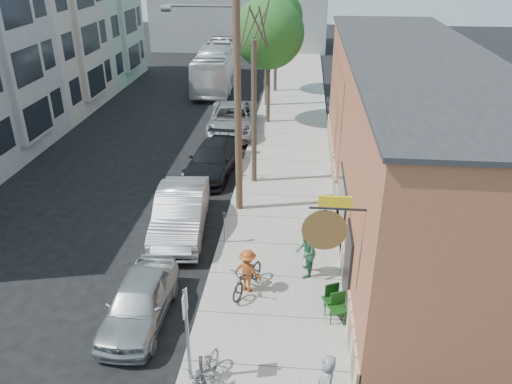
# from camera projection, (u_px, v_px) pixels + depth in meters

# --- Properties ---
(ground) EXTENTS (120.00, 120.00, 0.00)m
(ground) POSITION_uv_depth(u_px,v_px,m) (152.00, 272.00, 17.09)
(ground) COLOR black
(sidewalk) EXTENTS (4.50, 58.00, 0.15)m
(sidewalk) POSITION_uv_depth(u_px,v_px,m) (288.00, 154.00, 26.50)
(sidewalk) COLOR #A09E94
(sidewalk) RESTS_ON ground
(cafe_building) EXTENTS (6.60, 20.20, 6.61)m
(cafe_building) POSITION_uv_depth(u_px,v_px,m) (407.00, 140.00, 19.31)
(cafe_building) COLOR #9C5639
(cafe_building) RESTS_ON ground
(apartment_row) EXTENTS (6.30, 32.00, 9.00)m
(apartment_row) POSITION_uv_depth(u_px,v_px,m) (11.00, 53.00, 28.56)
(apartment_row) COLOR #9BB498
(apartment_row) RESTS_ON ground
(sign_post) EXTENTS (0.07, 0.45, 2.80)m
(sign_post) POSITION_uv_depth(u_px,v_px,m) (187.00, 327.00, 11.98)
(sign_post) COLOR slate
(sign_post) RESTS_ON sidewalk
(parking_meter_near) EXTENTS (0.14, 0.14, 1.24)m
(parking_meter_near) POSITION_uv_depth(u_px,v_px,m) (224.00, 223.00, 18.17)
(parking_meter_near) COLOR slate
(parking_meter_near) RESTS_ON sidewalk
(parking_meter_far) EXTENTS (0.14, 0.14, 1.24)m
(parking_meter_far) POSITION_uv_depth(u_px,v_px,m) (243.00, 163.00, 23.15)
(parking_meter_far) COLOR slate
(parking_meter_far) RESTS_ON sidewalk
(utility_pole_near) EXTENTS (3.57, 0.28, 10.00)m
(utility_pole_near) POSITION_uv_depth(u_px,v_px,m) (236.00, 84.00, 18.62)
(utility_pole_near) COLOR #503A28
(utility_pole_near) RESTS_ON sidewalk
(utility_pole_far) EXTENTS (1.80, 0.28, 10.00)m
(utility_pole_far) POSITION_uv_depth(u_px,v_px,m) (267.00, 26.00, 32.11)
(utility_pole_far) COLOR #503A28
(utility_pole_far) RESTS_ON sidewalk
(tree_bare) EXTENTS (0.24, 0.24, 6.41)m
(tree_bare) POSITION_uv_depth(u_px,v_px,m) (254.00, 115.00, 21.95)
(tree_bare) COLOR #44392C
(tree_bare) RESTS_ON sidewalk
(tree_leafy_mid) EXTENTS (4.11, 4.11, 7.39)m
(tree_leafy_mid) POSITION_uv_depth(u_px,v_px,m) (269.00, 33.00, 28.83)
(tree_leafy_mid) COLOR #44392C
(tree_leafy_mid) RESTS_ON sidewalk
(tree_leafy_far) EXTENTS (3.78, 3.78, 7.20)m
(tree_leafy_far) POSITION_uv_depth(u_px,v_px,m) (276.00, 17.00, 35.37)
(tree_leafy_far) COLOR #44392C
(tree_leafy_far) RESTS_ON sidewalk
(patio_chair_a) EXTENTS (0.64, 0.64, 0.88)m
(patio_chair_a) POSITION_uv_depth(u_px,v_px,m) (338.00, 309.00, 14.50)
(patio_chair_a) COLOR #123D11
(patio_chair_a) RESTS_ON sidewalk
(patio_chair_b) EXTENTS (0.66, 0.66, 0.88)m
(patio_chair_b) POSITION_uv_depth(u_px,v_px,m) (332.00, 300.00, 14.86)
(patio_chair_b) COLOR #123D11
(patio_chair_b) RESTS_ON sidewalk
(patron_green) EXTENTS (0.74, 0.92, 1.80)m
(patron_green) POSITION_uv_depth(u_px,v_px,m) (306.00, 252.00, 16.33)
(patron_green) COLOR #296845
(patron_green) RESTS_ON sidewalk
(cyclist) EXTENTS (1.09, 0.88, 1.47)m
(cyclist) POSITION_uv_depth(u_px,v_px,m) (248.00, 271.00, 15.67)
(cyclist) COLOR #9B4316
(cyclist) RESTS_ON sidewalk
(cyclist_bike) EXTENTS (1.31, 2.05, 1.02)m
(cyclist_bike) POSITION_uv_depth(u_px,v_px,m) (248.00, 277.00, 15.77)
(cyclist_bike) COLOR black
(cyclist_bike) RESTS_ON sidewalk
(parked_bike_a) EXTENTS (0.95, 1.66, 0.96)m
(parked_bike_a) POSITION_uv_depth(u_px,v_px,m) (203.00, 381.00, 12.05)
(parked_bike_a) COLOR black
(parked_bike_a) RESTS_ON sidewalk
(parked_bike_b) EXTENTS (1.01, 1.84, 0.92)m
(parked_bike_b) POSITION_uv_depth(u_px,v_px,m) (204.00, 371.00, 12.35)
(parked_bike_b) COLOR slate
(parked_bike_b) RESTS_ON sidewalk
(car_0) EXTENTS (1.67, 4.10, 1.39)m
(car_0) POSITION_uv_depth(u_px,v_px,m) (139.00, 301.00, 14.63)
(car_0) COLOR #9A9EA1
(car_0) RESTS_ON ground
(car_1) EXTENTS (2.32, 5.34, 1.71)m
(car_1) POSITION_uv_depth(u_px,v_px,m) (181.00, 212.00, 19.14)
(car_1) COLOR #ADAFB5
(car_1) RESTS_ON ground
(car_2) EXTENTS (2.52, 5.25, 1.47)m
(car_2) POSITION_uv_depth(u_px,v_px,m) (213.00, 159.00, 24.18)
(car_2) COLOR black
(car_2) RESTS_ON ground
(car_3) EXTENTS (3.10, 6.05, 1.63)m
(car_3) POSITION_uv_depth(u_px,v_px,m) (232.00, 119.00, 29.47)
(car_3) COLOR #9C9DA3
(car_3) RESTS_ON ground
(bus) EXTENTS (2.94, 11.21, 3.10)m
(bus) POSITION_uv_depth(u_px,v_px,m) (218.00, 65.00, 39.11)
(bus) COLOR white
(bus) RESTS_ON ground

